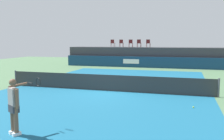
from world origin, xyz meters
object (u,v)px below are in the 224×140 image
at_px(spectator_chair_right, 139,43).
at_px(tennis_player, 15,104).
at_px(spectator_chair_far_right, 148,43).
at_px(spectator_chair_left, 121,43).
at_px(spectator_chair_far_left, 113,43).
at_px(tennis_ball, 193,107).
at_px(spectator_chair_center, 131,43).
at_px(net_post_far, 219,88).
at_px(net_post_near, 16,78).

height_order(spectator_chair_right, tennis_player, spectator_chair_right).
bearing_deg(spectator_chair_far_right, spectator_chair_left, 175.34).
bearing_deg(tennis_player, spectator_chair_far_left, 98.60).
bearing_deg(spectator_chair_right, tennis_ball, -72.31).
distance_m(spectator_chair_center, spectator_chair_far_right, 2.09).
distance_m(net_post_far, tennis_ball, 2.93).
xyz_separation_m(spectator_chair_right, tennis_ball, (5.60, -17.57, -2.66)).
relative_size(spectator_chair_far_left, net_post_far, 0.89).
bearing_deg(spectator_chair_left, net_post_far, -59.44).
bearing_deg(tennis_player, spectator_chair_right, 90.37).
height_order(net_post_near, net_post_far, same).
xyz_separation_m(spectator_chair_left, net_post_near, (-3.24, -15.51, -2.19)).
height_order(spectator_chair_left, tennis_ball, spectator_chair_left).
distance_m(spectator_chair_right, net_post_near, 16.11).
xyz_separation_m(spectator_chair_right, net_post_far, (6.92, -14.99, -2.19)).
bearing_deg(spectator_chair_right, spectator_chair_far_left, 172.42).
height_order(spectator_chair_far_left, net_post_near, spectator_chair_far_left).
distance_m(spectator_chair_right, tennis_ball, 18.63).
bearing_deg(net_post_far, tennis_ball, -116.96).
bearing_deg(net_post_near, tennis_ball, -13.10).
relative_size(spectator_chair_far_left, spectator_chair_center, 1.00).
height_order(net_post_near, tennis_player, tennis_player).
bearing_deg(net_post_far, spectator_chair_center, 117.44).
distance_m(spectator_chair_right, spectator_chair_far_right, 1.06).
distance_m(spectator_chair_far_right, tennis_ball, 18.59).
distance_m(spectator_chair_far_left, spectator_chair_center, 2.25).
bearing_deg(spectator_chair_right, spectator_chair_far_right, 13.58).
height_order(spectator_chair_left, spectator_chair_far_right, same).
relative_size(spectator_chair_center, net_post_far, 0.89).
relative_size(spectator_chair_left, spectator_chair_center, 1.00).
relative_size(spectator_chair_left, net_post_far, 0.89).
distance_m(net_post_near, tennis_ball, 11.39).
height_order(spectator_chair_far_left, tennis_ball, spectator_chair_far_left).
relative_size(spectator_chair_center, net_post_near, 0.89).
bearing_deg(net_post_far, spectator_chair_left, 120.56).
bearing_deg(net_post_far, spectator_chair_far_right, 111.11).
relative_size(spectator_chair_center, tennis_ball, 13.06).
height_order(spectator_chair_center, net_post_near, spectator_chair_center).
distance_m(spectator_chair_far_left, tennis_ball, 20.27).
bearing_deg(spectator_chair_far_left, tennis_ball, -63.67).
distance_m(spectator_chair_far_left, spectator_chair_right, 3.34).
distance_m(spectator_chair_left, tennis_player, 23.12).
bearing_deg(spectator_chair_far_right, tennis_ball, -75.61).
height_order(spectator_chair_right, net_post_far, spectator_chair_right).
xyz_separation_m(net_post_near, net_post_far, (12.40, 0.00, 0.00)).
bearing_deg(tennis_ball, net_post_far, 63.04).
bearing_deg(spectator_chair_center, net_post_far, -62.56).
bearing_deg(spectator_chair_center, net_post_near, -106.08).
xyz_separation_m(net_post_near, tennis_ball, (11.09, -2.58, -0.46)).
distance_m(spectator_chair_far_left, spectator_chair_left, 1.07).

